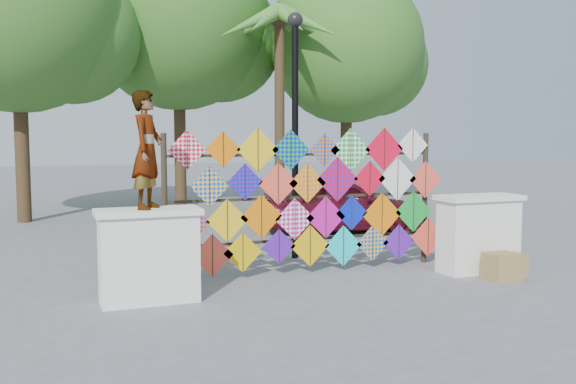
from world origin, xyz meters
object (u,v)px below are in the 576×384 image
at_px(kite_rack, 315,199).
at_px(lamppost, 295,111).
at_px(vendor_woman, 147,150).
at_px(sedan, 342,205).

relative_size(kite_rack, lamppost, 1.11).
height_order(kite_rack, lamppost, lamppost).
distance_m(vendor_woman, sedan, 7.16).
bearing_deg(lamppost, sedan, 49.17).
xyz_separation_m(kite_rack, vendor_woman, (-2.84, -0.93, 0.86)).
relative_size(kite_rack, vendor_woman, 3.12).
distance_m(kite_rack, lamppost, 1.96).
relative_size(sedan, lamppost, 0.83).
xyz_separation_m(vendor_woman, sedan, (5.18, 4.73, -1.44)).
height_order(kite_rack, vendor_woman, vendor_woman).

